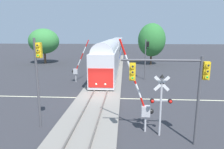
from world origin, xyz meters
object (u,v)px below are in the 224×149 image
object	(u,v)px
crossing_gate_far	(77,68)
traffic_signal_far_side	(146,53)
crossing_gate_near	(143,103)
traffic_signal_near_right	(177,79)
pine_left_background	(44,41)
crossing_signal_mast	(161,99)
commuter_train	(115,49)
elm_centre_background	(152,40)
traffic_signal_median	(38,69)

from	to	relation	value
crossing_gate_far	traffic_signal_far_side	bearing A→B (deg)	11.63
crossing_gate_far	traffic_signal_far_side	size ratio (longest dim) A/B	1.00
crossing_gate_near	traffic_signal_near_right	size ratio (longest dim) A/B	1.17
traffic_signal_near_right	pine_left_background	xyz separation A→B (m)	(-20.48, 31.51, 0.89)
crossing_signal_mast	commuter_train	bearing A→B (deg)	97.16
commuter_train	elm_centre_background	bearing A→B (deg)	-46.36
traffic_signal_near_right	traffic_signal_median	bearing A→B (deg)	169.16
elm_centre_background	crossing_gate_near	bearing A→B (deg)	-98.18
traffic_signal_median	elm_centre_background	xyz separation A→B (m)	(11.30, 29.68, 1.04)
commuter_train	traffic_signal_near_right	size ratio (longest dim) A/B	12.12
traffic_signal_far_side	elm_centre_background	xyz separation A→B (m)	(2.53, 14.37, 1.35)
traffic_signal_near_right	traffic_signal_median	world-z (taller)	traffic_signal_median
crossing_gate_far	traffic_signal_median	distance (m)	13.56
commuter_train	pine_left_background	world-z (taller)	pine_left_background
crossing_gate_near	traffic_signal_median	bearing A→B (deg)	178.26
commuter_train	traffic_signal_far_side	size ratio (longest dim) A/B	11.18
crossing_signal_mast	traffic_signal_median	bearing A→B (deg)	175.03
crossing_gate_far	pine_left_background	bearing A→B (deg)	123.98
crossing_gate_near	pine_left_background	world-z (taller)	pine_left_background
crossing_gate_near	pine_left_background	bearing A→B (deg)	122.06
crossing_gate_near	crossing_signal_mast	world-z (taller)	crossing_gate_near
elm_centre_background	traffic_signal_near_right	bearing A→B (deg)	-94.83
commuter_train	crossing_gate_near	bearing A→B (deg)	-84.27
traffic_signal_far_side	elm_centre_background	size ratio (longest dim) A/B	0.66
elm_centre_background	crossing_gate_far	bearing A→B (deg)	-126.34
traffic_signal_near_right	traffic_signal_median	xyz separation A→B (m)	(-8.65, 1.66, 0.16)
elm_centre_background	pine_left_background	size ratio (longest dim) A/B	1.14
commuter_train	traffic_signal_far_side	world-z (taller)	traffic_signal_far_side
crossing_gate_far	traffic_signal_near_right	world-z (taller)	crossing_gate_far
commuter_train	traffic_signal_far_side	distance (m)	23.62
traffic_signal_far_side	pine_left_background	world-z (taller)	pine_left_background
crossing_signal_mast	pine_left_background	world-z (taller)	pine_left_background
traffic_signal_far_side	traffic_signal_median	distance (m)	17.64
crossing_gate_far	traffic_signal_near_right	size ratio (longest dim) A/B	1.08
crossing_signal_mast	crossing_gate_far	bearing A→B (deg)	121.90
traffic_signal_median	traffic_signal_far_side	bearing A→B (deg)	60.22
traffic_signal_far_side	traffic_signal_median	size ratio (longest dim) A/B	0.92
traffic_signal_near_right	pine_left_background	distance (m)	37.59
commuter_train	pine_left_background	bearing A→B (deg)	-150.78
elm_centre_background	traffic_signal_median	bearing A→B (deg)	-110.84
crossing_gate_far	traffic_signal_median	size ratio (longest dim) A/B	0.92
crossing_signal_mast	crossing_gate_far	world-z (taller)	crossing_gate_far
crossing_signal_mast	traffic_signal_median	world-z (taller)	traffic_signal_median
commuter_train	traffic_signal_near_right	distance (m)	40.28
crossing_gate_near	crossing_signal_mast	xyz separation A→B (m)	(1.03, -0.49, 0.49)
commuter_train	elm_centre_background	distance (m)	12.06
crossing_gate_near	traffic_signal_median	xyz separation A→B (m)	(-7.00, 0.21, 2.15)
crossing_gate_near	traffic_signal_far_side	xyz separation A→B (m)	(1.76, 15.52, 1.84)
crossing_gate_near	crossing_signal_mast	distance (m)	1.24
crossing_signal_mast	pine_left_background	xyz separation A→B (m)	(-19.86, 30.55, 2.39)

